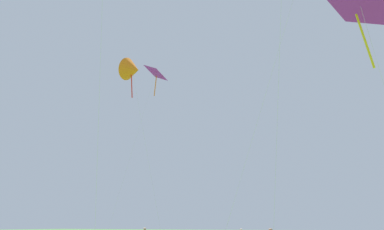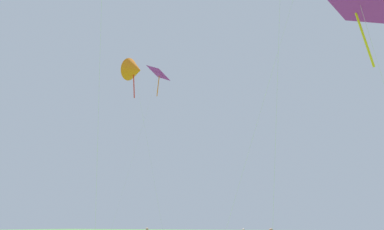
# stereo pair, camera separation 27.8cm
# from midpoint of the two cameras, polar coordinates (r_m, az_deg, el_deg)

# --- Properties ---
(kite_flying_0) EXTENTS (3.66, 3.52, 12.46)m
(kite_flying_0) POSITION_cam_midpoint_polar(r_m,az_deg,el_deg) (20.38, 23.76, 14.29)
(kite_flying_0) COLOR silver
(kite_flying_0) RESTS_ON ground
(kite_flying_2) EXTENTS (4.22, 2.31, 17.34)m
(kite_flying_2) POSITION_cam_midpoint_polar(r_m,az_deg,el_deg) (37.73, -8.16, 6.53)
(kite_flying_2) COLOR silver
(kite_flying_2) RESTS_ON ground
(kite_flying_3) EXTENTS (2.92, 7.68, 20.26)m
(kite_flying_3) POSITION_cam_midpoint_polar(r_m,az_deg,el_deg) (47.41, -4.75, 5.97)
(kite_flying_3) COLOR silver
(kite_flying_3) RESTS_ON ground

